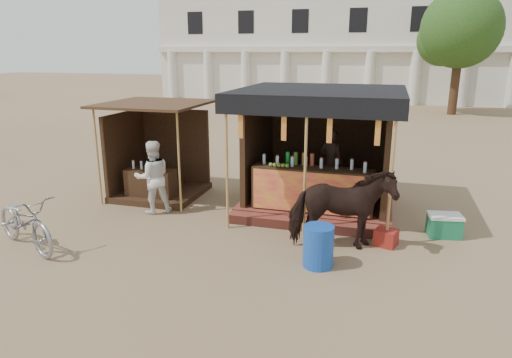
{
  "coord_description": "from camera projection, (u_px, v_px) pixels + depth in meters",
  "views": [
    {
      "loc": [
        2.46,
        -6.86,
        3.58
      ],
      "look_at": [
        0.0,
        1.6,
        1.1
      ],
      "focal_mm": 32.0,
      "sensor_mm": 36.0,
      "label": 1
    }
  ],
  "objects": [
    {
      "name": "background_building",
      "position": [
        334.0,
        46.0,
        35.11
      ],
      "size": [
        26.0,
        7.45,
        8.18
      ],
      "color": "silver",
      "rests_on": "ground"
    },
    {
      "name": "cooler",
      "position": [
        444.0,
        225.0,
        9.08
      ],
      "size": [
        0.7,
        0.54,
        0.46
      ],
      "color": "#197447",
      "rests_on": "ground"
    },
    {
      "name": "bystander",
      "position": [
        153.0,
        177.0,
        10.28
      ],
      "size": [
        1.03,
        0.99,
        1.67
      ],
      "primitive_type": "imported",
      "rotation": [
        0.0,
        0.0,
        3.78
      ],
      "color": "white",
      "rests_on": "ground"
    },
    {
      "name": "blue_barrel",
      "position": [
        318.0,
        246.0,
        7.78
      ],
      "size": [
        0.69,
        0.69,
        0.73
      ],
      "primitive_type": "cylinder",
      "rotation": [
        0.0,
        0.0,
        -0.41
      ],
      "color": "#1645A5",
      "rests_on": "ground"
    },
    {
      "name": "ground",
      "position": [
        231.0,
        263.0,
        7.98
      ],
      "size": [
        120.0,
        120.0,
        0.0
      ],
      "primitive_type": "plane",
      "color": "#846B4C",
      "rests_on": "ground"
    },
    {
      "name": "cow",
      "position": [
        341.0,
        210.0,
        8.32
      ],
      "size": [
        2.03,
        1.35,
        1.58
      ],
      "primitive_type": "imported",
      "rotation": [
        0.0,
        0.0,
        1.86
      ],
      "color": "black",
      "rests_on": "ground"
    },
    {
      "name": "motorbike",
      "position": [
        25.0,
        222.0,
        8.45
      ],
      "size": [
        2.13,
        1.45,
        1.06
      ],
      "primitive_type": "imported",
      "rotation": [
        0.0,
        0.0,
        1.16
      ],
      "color": "gray",
      "rests_on": "ground"
    },
    {
      "name": "tree",
      "position": [
        457.0,
        32.0,
        25.63
      ],
      "size": [
        4.5,
        4.4,
        7.0
      ],
      "color": "#382314",
      "rests_on": "ground"
    },
    {
      "name": "main_stall",
      "position": [
        319.0,
        166.0,
        10.53
      ],
      "size": [
        3.6,
        3.61,
        2.78
      ],
      "color": "brown",
      "rests_on": "ground"
    },
    {
      "name": "red_crate",
      "position": [
        386.0,
        237.0,
        8.67
      ],
      "size": [
        0.48,
        0.47,
        0.32
      ],
      "primitive_type": "cube",
      "rotation": [
        0.0,
        0.0,
        -0.32
      ],
      "color": "maroon",
      "rests_on": "ground"
    },
    {
      "name": "secondary_stall",
      "position": [
        154.0,
        162.0,
        11.59
      ],
      "size": [
        2.4,
        2.4,
        2.38
      ],
      "color": "#3C2516",
      "rests_on": "ground"
    }
  ]
}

